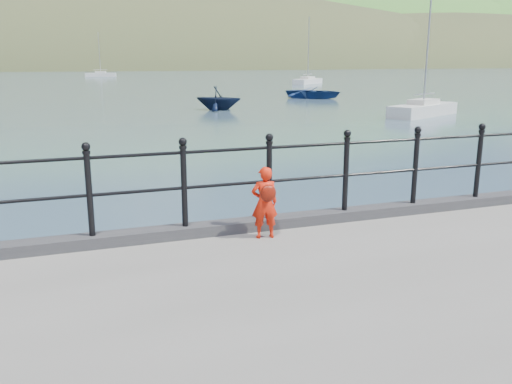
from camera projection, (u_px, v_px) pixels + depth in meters
name	position (u px, v px, depth m)	size (l,w,h in m)	color
ground	(226.00, 294.00, 7.87)	(600.00, 600.00, 0.00)	#2D4251
kerb	(228.00, 227.00, 7.48)	(60.00, 0.30, 0.15)	#28282B
railing	(228.00, 174.00, 7.30)	(18.11, 0.11, 1.20)	black
far_shore	(159.00, 118.00, 244.86)	(830.00, 200.00, 156.00)	#333A21
child	(265.00, 202.00, 7.14)	(0.38, 0.32, 0.97)	red
launch_blue	(314.00, 92.00, 46.82)	(3.49, 4.89, 1.01)	navy
launch_navy	(218.00, 98.00, 35.96)	(2.62, 3.03, 1.60)	black
sailboat_far	(308.00, 81.00, 73.83)	(5.85, 5.42, 8.97)	silver
sailboat_near	(423.00, 110.00, 32.41)	(5.89, 4.00, 8.01)	silver
sailboat_deep	(101.00, 75.00, 103.74)	(5.88, 2.76, 8.44)	beige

